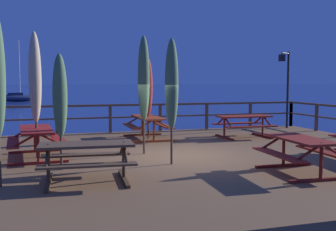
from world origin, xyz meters
TOP-DOWN VIEW (x-y plane):
  - ground_plane at (0.00, 0.00)m, footprint 600.00×600.00m
  - wooden_deck at (0.00, 0.00)m, footprint 14.22×10.90m
  - railing_waterside_far at (-0.00, 5.30)m, footprint 14.02×0.10m
  - picnic_table_back_left at (3.32, 2.65)m, footprint 1.86×1.40m
  - picnic_table_front_right at (1.91, -2.76)m, footprint 1.47×1.82m
  - picnic_table_back_right at (-3.57, 0.69)m, footprint 1.55×2.20m
  - picnic_table_front_left at (0.00, 3.27)m, footprint 1.40×2.04m
  - picnic_table_mid_right at (-2.55, -2.21)m, footprint 1.89×1.51m
  - patio_umbrella_short_front at (-0.46, -1.05)m, footprint 0.32×0.32m
  - patio_umbrella_short_back at (-3.56, 0.74)m, footprint 0.32×0.32m
  - patio_umbrella_short_mid at (0.02, 3.31)m, footprint 0.32×0.32m
  - patio_umbrella_tall_front at (-0.78, 0.48)m, footprint 0.32×0.32m
  - patio_umbrella_tall_back_left at (-3.00, -0.94)m, footprint 0.32×0.32m
  - lamp_post_hooked at (6.24, 4.65)m, footprint 0.63×0.41m
  - sailboat_distant at (-7.09, 44.77)m, footprint 6.16×2.42m

SIDE VIEW (x-z plane):
  - ground_plane at x=0.00m, z-range 0.00..0.00m
  - wooden_deck at x=0.00m, z-range 0.00..0.62m
  - sailboat_distant at x=-7.09m, z-range -3.35..4.37m
  - picnic_table_front_right at x=1.91m, z-range 0.78..1.56m
  - picnic_table_mid_right at x=-2.55m, z-range 0.78..1.56m
  - picnic_table_back_left at x=3.32m, z-range 0.78..1.56m
  - picnic_table_front_left at x=0.00m, z-range 0.79..1.57m
  - picnic_table_back_right at x=-3.57m, z-range 0.79..1.57m
  - railing_waterside_far at x=0.00m, z-range 0.82..1.91m
  - patio_umbrella_tall_back_left at x=-3.00m, z-range 0.97..3.55m
  - patio_umbrella_short_mid at x=0.02m, z-range 0.99..3.75m
  - patio_umbrella_short_front at x=-0.46m, z-range 1.02..4.00m
  - patio_umbrella_tall_front at x=-0.78m, z-range 1.05..4.24m
  - patio_umbrella_short_back at x=-3.56m, z-range 1.05..4.29m
  - lamp_post_hooked at x=6.24m, z-range 1.13..4.33m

